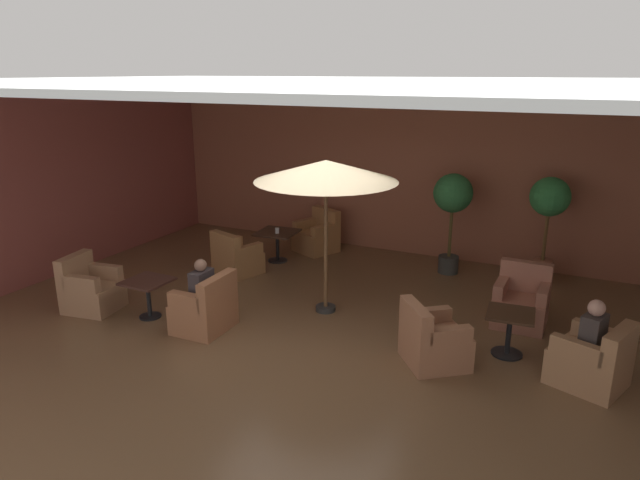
% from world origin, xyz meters
% --- Properties ---
extents(ground_plane, '(10.69, 8.56, 0.02)m').
position_xyz_m(ground_plane, '(0.00, 0.00, -0.01)').
color(ground_plane, brown).
extents(wall_back_brick, '(10.69, 0.08, 3.53)m').
position_xyz_m(wall_back_brick, '(0.00, 4.24, 1.76)').
color(wall_back_brick, '#9A563F').
rests_on(wall_back_brick, ground_plane).
extents(wall_left_accent, '(0.08, 8.56, 3.53)m').
position_xyz_m(wall_left_accent, '(-5.30, 0.00, 1.76)').
color(wall_left_accent, brown).
rests_on(wall_left_accent, ground_plane).
extents(ceiling_slab, '(10.69, 8.56, 0.06)m').
position_xyz_m(ceiling_slab, '(0.00, 0.00, 3.56)').
color(ceiling_slab, silver).
rests_on(ceiling_slab, wall_back_brick).
extents(cafe_table_front_left, '(0.83, 0.83, 0.61)m').
position_xyz_m(cafe_table_front_left, '(-1.97, 2.51, 0.48)').
color(cafe_table_front_left, black).
rests_on(cafe_table_front_left, ground_plane).
extents(armchair_front_left_north, '(0.93, 0.91, 0.84)m').
position_xyz_m(armchair_front_left_north, '(-2.29, 1.52, 0.31)').
color(armchair_front_left_north, '#A97446').
rests_on(armchair_front_left_north, ground_plane).
extents(armchair_front_left_east, '(1.00, 0.99, 0.89)m').
position_xyz_m(armchair_front_left_east, '(-1.55, 3.46, 0.33)').
color(armchair_front_left_east, '#A97142').
rests_on(armchair_front_left_east, ground_plane).
extents(cafe_table_front_right, '(0.66, 0.66, 0.61)m').
position_xyz_m(cafe_table_front_right, '(2.82, 0.44, 0.43)').
color(cafe_table_front_right, black).
rests_on(cafe_table_front_right, ground_plane).
extents(armchair_front_right_north, '(1.00, 0.97, 0.84)m').
position_xyz_m(armchair_front_right_north, '(3.85, 0.06, 0.32)').
color(armchair_front_right_north, '#AC7953').
rests_on(armchair_front_right_north, ground_plane).
extents(armchair_front_right_east, '(0.76, 0.74, 0.92)m').
position_xyz_m(armchair_front_right_east, '(2.84, 1.54, 0.34)').
color(armchair_front_right_east, '#A96650').
rests_on(armchair_front_right_east, ground_plane).
extents(armchair_front_right_south, '(1.06, 1.06, 0.84)m').
position_xyz_m(armchair_front_right_south, '(1.97, -0.25, 0.32)').
color(armchair_front_right_south, '#A96E4E').
rests_on(armchair_front_right_south, ground_plane).
extents(cafe_table_mid_center, '(0.66, 0.66, 0.61)m').
position_xyz_m(cafe_table_mid_center, '(-2.39, -0.75, 0.47)').
color(cafe_table_mid_center, black).
rests_on(cafe_table_mid_center, ground_plane).
extents(armchair_mid_center_north, '(0.73, 0.83, 0.87)m').
position_xyz_m(armchair_mid_center_north, '(-1.32, -0.72, 0.33)').
color(armchair_mid_center_north, '#A56744').
rests_on(armchair_mid_center_north, ground_plane).
extents(armchair_mid_center_east, '(0.87, 0.82, 0.89)m').
position_xyz_m(armchair_mid_center_east, '(-3.44, -0.92, 0.33)').
color(armchair_mid_center_east, '#A67654').
rests_on(armchair_mid_center_east, ground_plane).
extents(patio_umbrella_tall_red, '(2.18, 2.18, 2.43)m').
position_xyz_m(patio_umbrella_tall_red, '(-0.02, 0.68, 2.25)').
color(patio_umbrella_tall_red, '#2D2D2D').
rests_on(patio_umbrella_tall_red, ground_plane).
extents(potted_tree_left_corner, '(0.69, 0.69, 1.94)m').
position_xyz_m(potted_tree_left_corner, '(2.94, 3.55, 1.39)').
color(potted_tree_left_corner, '#A15F48').
rests_on(potted_tree_left_corner, ground_plane).
extents(potted_tree_mid_left, '(0.72, 0.72, 1.91)m').
position_xyz_m(potted_tree_mid_left, '(1.30, 3.34, 1.39)').
color(potted_tree_mid_left, '#393936').
rests_on(potted_tree_mid_left, ground_plane).
extents(patron_blue_shirt, '(0.21, 0.38, 0.65)m').
position_xyz_m(patron_blue_shirt, '(-1.36, -0.72, 0.73)').
color(patron_blue_shirt, '#393133').
rests_on(patron_blue_shirt, ground_plane).
extents(patron_by_window, '(0.32, 0.38, 0.65)m').
position_xyz_m(patron_by_window, '(3.81, 0.07, 0.75)').
color(patron_by_window, '#3F3635').
rests_on(patron_by_window, ground_plane).
extents(iced_drink_cup, '(0.08, 0.08, 0.11)m').
position_xyz_m(iced_drink_cup, '(-1.91, 2.41, 0.67)').
color(iced_drink_cup, white).
rests_on(iced_drink_cup, cafe_table_front_left).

